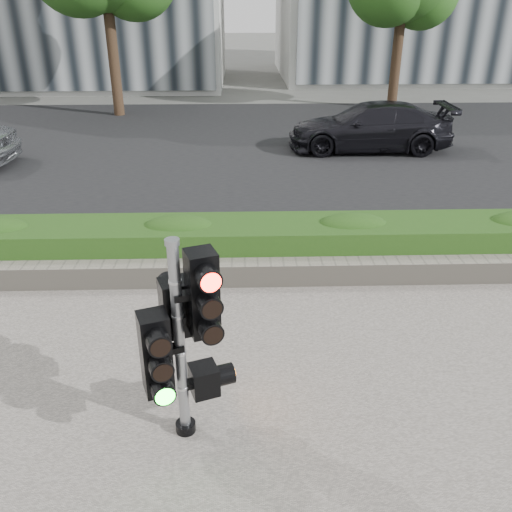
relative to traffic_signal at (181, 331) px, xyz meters
name	(u,v)px	position (x,y,z in m)	size (l,w,h in m)	color
ground	(263,362)	(0.79, 1.07, -1.17)	(120.00, 120.00, 0.00)	#51514C
road	(248,146)	(0.79, 11.07, -1.16)	(60.00, 13.00, 0.02)	black
curb	(255,245)	(0.79, 4.22, -1.11)	(60.00, 0.25, 0.12)	gray
stone_wall	(258,272)	(0.79, 2.97, -0.97)	(12.00, 0.32, 0.34)	gray
hedge	(256,243)	(0.79, 3.62, -0.80)	(12.00, 1.00, 0.68)	#447323
traffic_signal	(181,331)	(0.00, 0.00, 0.00)	(0.75, 0.65, 2.06)	black
car_dark	(370,127)	(4.08, 10.53, -0.51)	(1.77, 4.36, 1.27)	black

